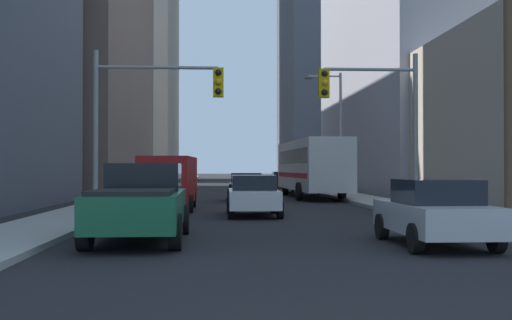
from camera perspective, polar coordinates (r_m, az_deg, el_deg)
sidewalk_left at (r=54.38m, az=-8.81°, el=-2.52°), size 2.59×160.00×0.15m
sidewalk_right at (r=54.73m, az=4.91°, el=-2.52°), size 2.59×160.00×0.15m
city_bus at (r=38.21m, az=5.03°, el=-0.51°), size 2.96×11.59×3.40m
pickup_truck_green at (r=15.80m, az=-10.29°, el=-3.79°), size 2.20×5.42×1.90m
cargo_van_red at (r=27.21m, az=-7.80°, el=-1.76°), size 2.20×5.29×2.26m
sedan_silver at (r=15.15m, az=15.71°, el=-4.52°), size 1.95×4.20×1.52m
sedan_white at (r=23.60m, az=-0.23°, el=-3.18°), size 1.95×4.22×1.52m
sedan_black at (r=34.25m, az=-0.90°, el=-2.42°), size 1.95×4.25×1.52m
sedan_maroon at (r=46.79m, az=2.48°, el=-1.97°), size 1.95×4.23×1.52m
traffic_signal_near_left at (r=23.19m, az=-9.27°, el=4.98°), size 4.65×0.44×6.00m
traffic_signal_near_right at (r=23.77m, az=10.51°, el=4.73°), size 3.69×0.44×6.00m
utility_pole_right at (r=19.57m, az=21.72°, el=8.26°), size 2.20×0.28×9.10m
street_lamp_right at (r=38.47m, az=7.08°, el=3.37°), size 2.28×0.32×7.50m
building_right_mid_block at (r=53.53m, az=20.16°, el=9.41°), size 22.03×26.91×22.32m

